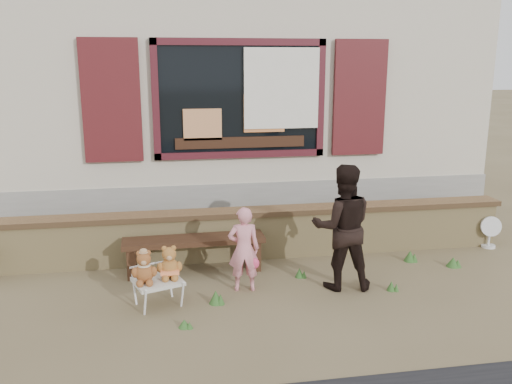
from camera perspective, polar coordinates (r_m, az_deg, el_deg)
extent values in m
plane|color=brown|center=(6.50, 0.91, -9.85)|extent=(80.00, 80.00, 0.00)
cube|color=#B5A692|center=(10.41, -3.73, 12.58)|extent=(8.00, 5.00, 3.20)
cube|color=gray|center=(10.64, -3.57, 1.75)|extent=(8.04, 5.04, 0.80)
cube|color=black|center=(7.92, -1.71, 9.73)|extent=(2.30, 0.04, 1.50)
cube|color=#44141B|center=(7.89, -1.73, 15.53)|extent=(2.50, 0.08, 0.10)
cube|color=#44141B|center=(7.99, -1.65, 4.00)|extent=(2.50, 0.08, 0.10)
cube|color=#44141B|center=(7.82, -10.54, 9.47)|extent=(0.10, 0.08, 1.70)
cube|color=#44141B|center=(8.16, 6.81, 9.76)|extent=(0.10, 0.08, 1.70)
cube|color=#3F1116|center=(7.84, -14.99, 9.25)|extent=(0.80, 0.07, 1.70)
cube|color=#3F1116|center=(8.34, 10.85, 9.70)|extent=(0.80, 0.07, 1.70)
cube|color=silver|center=(7.95, 2.72, 10.82)|extent=(1.10, 0.02, 1.15)
cube|color=black|center=(7.96, -1.64, 5.26)|extent=(1.90, 0.06, 0.16)
cube|color=tan|center=(7.86, -5.66, 7.09)|extent=(0.55, 0.06, 0.45)
cube|color=#E08447|center=(7.96, 0.85, 8.32)|extent=(0.60, 0.06, 0.55)
cube|color=tan|center=(7.31, -0.53, -4.61)|extent=(7.00, 0.30, 0.60)
cube|color=brown|center=(7.21, -0.54, -2.12)|extent=(7.10, 0.36, 0.07)
cube|color=black|center=(6.81, -6.55, -5.06)|extent=(1.76, 0.41, 0.07)
cube|color=black|center=(6.88, -12.93, -7.18)|extent=(0.12, 0.33, 0.37)
cube|color=black|center=(6.98, -0.16, -6.50)|extent=(0.12, 0.33, 0.37)
cube|color=beige|center=(6.00, -10.31, -9.24)|extent=(0.60, 0.56, 0.04)
cylinder|color=silver|center=(5.84, -11.58, -11.55)|extent=(0.03, 0.03, 0.26)
cylinder|color=silver|center=(5.96, -7.76, -10.87)|extent=(0.03, 0.03, 0.26)
cylinder|color=silver|center=(6.17, -12.64, -10.21)|extent=(0.03, 0.03, 0.26)
cylinder|color=silver|center=(6.28, -9.01, -9.59)|extent=(0.03, 0.03, 0.26)
imported|color=pink|center=(6.21, -1.29, -6.03)|extent=(0.38, 0.27, 1.00)
imported|color=black|center=(6.30, 9.09, -3.66)|extent=(0.79, 0.65, 1.47)
cylinder|color=silver|center=(8.44, 23.24, -5.25)|extent=(0.20, 0.20, 0.04)
cylinder|color=silver|center=(8.40, 23.32, -4.44)|extent=(0.03, 0.03, 0.25)
cylinder|color=silver|center=(8.35, 23.44, -3.29)|extent=(0.30, 0.16, 0.29)
cone|color=#315C24|center=(5.60, -7.56, -13.56)|extent=(0.12, 0.12, 0.09)
cone|color=#315C24|center=(7.49, 20.03, -6.93)|extent=(0.17, 0.17, 0.13)
cone|color=#315C24|center=(7.50, 15.89, -6.49)|extent=(0.16, 0.16, 0.15)
cone|color=#315C24|center=(6.05, -4.27, -10.97)|extent=(0.15, 0.15, 0.15)
cone|color=#315C24|center=(6.74, 4.60, -8.46)|extent=(0.11, 0.11, 0.12)
cone|color=#315C24|center=(6.54, 14.05, -9.55)|extent=(0.10, 0.10, 0.12)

